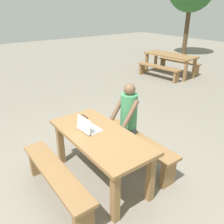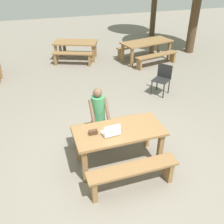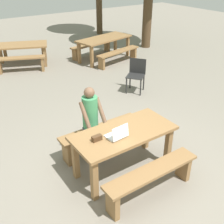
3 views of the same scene
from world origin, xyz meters
name	(u,v)px [view 1 (image 1 of 3)]	position (x,y,z in m)	size (l,w,h in m)	color
ground_plane	(101,178)	(0.00, 0.00, 0.00)	(30.00, 30.00, 0.00)	gray
picnic_table_front	(100,142)	(0.00, 0.00, 0.64)	(1.66, 0.77, 0.77)	olive
bench_near	(56,178)	(0.00, -0.69, 0.35)	(1.58, 0.30, 0.48)	olive
bench_far	(136,144)	(0.00, 0.69, 0.35)	(1.58, 0.30, 0.48)	olive
laptop	(88,127)	(-0.18, -0.08, 0.83)	(0.32, 0.27, 0.23)	white
small_pouch	(84,119)	(-0.48, 0.03, 0.81)	(0.15, 0.07, 0.08)	#4C331E
person_seated	(127,117)	(-0.20, 0.65, 0.76)	(0.38, 0.39, 1.32)	#333847
picnic_table_distant	(170,58)	(-3.28, 5.28, 0.64)	(1.96, 0.94, 0.76)	olive
bench_distant_south	(158,69)	(-3.21, 4.63, 0.33)	(1.73, 0.46, 0.44)	olive
bench_distant_north	(179,63)	(-3.34, 5.93, 0.33)	(1.73, 0.46, 0.44)	olive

